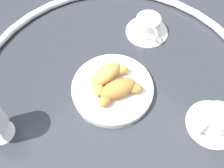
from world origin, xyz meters
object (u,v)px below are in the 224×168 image
croissant_large (107,75)px  croissant_small (119,90)px  coffee_cup_near (148,27)px  pastry_plate (112,87)px  coffee_cup_far (215,121)px

croissant_large → croissant_small: 0.05m
croissant_large → croissant_small: (-0.01, 0.05, 0.00)m
croissant_small → coffee_cup_near: croissant_small is taller
pastry_plate → croissant_large: 0.04m
pastry_plate → croissant_large: bearing=-79.2°
pastry_plate → croissant_small: size_ratio=1.66×
coffee_cup_near → coffee_cup_far: size_ratio=1.00×
coffee_cup_near → coffee_cup_far: 0.35m
pastry_plate → coffee_cup_near: bearing=-141.3°
coffee_cup_near → croissant_small: bearing=44.7°
croissant_large → coffee_cup_far: bearing=131.6°
coffee_cup_far → coffee_cup_near: bearing=-89.3°
croissant_small → coffee_cup_near: (-0.18, -0.18, -0.02)m
croissant_small → coffee_cup_far: croissant_small is taller
croissant_small → coffee_cup_far: 0.25m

